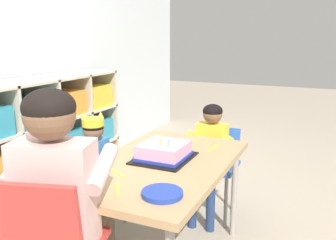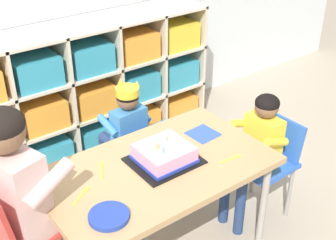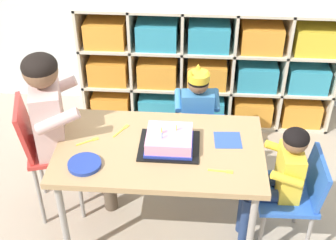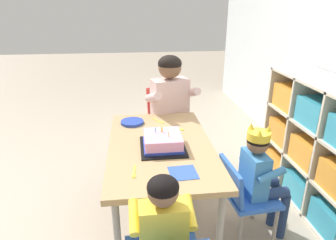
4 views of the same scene
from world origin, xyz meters
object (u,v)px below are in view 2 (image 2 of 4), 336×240
child_with_crown (125,125)px  classroom_chair_guest_side (266,157)px  adult_helper_seated (27,185)px  paper_plate_stack (109,216)px  classroom_chair_blue (136,153)px  classroom_chair_adult_side (12,233)px  fork_near_cake_tray (232,158)px  activity_table (157,175)px  birthday_cake_on_tray (164,155)px  fork_near_child_seat (102,169)px  fork_by_napkin (82,194)px  guest_at_table_side (257,144)px

child_with_crown → classroom_chair_guest_side: child_with_crown is taller
child_with_crown → classroom_chair_guest_side: (0.56, -0.67, -0.10)m
adult_helper_seated → classroom_chair_guest_side: size_ratio=1.75×
paper_plate_stack → classroom_chair_blue: bearing=50.4°
classroom_chair_adult_side → paper_plate_stack: size_ratio=4.59×
child_with_crown → adult_helper_seated: bearing=25.5°
adult_helper_seated → fork_near_cake_tray: size_ratio=8.44×
fork_near_cake_tray → classroom_chair_adult_side: bearing=-11.9°
activity_table → fork_near_cake_tray: (0.33, -0.17, 0.06)m
fork_near_cake_tray → birthday_cake_on_tray: bearing=-28.7°
activity_table → paper_plate_stack: 0.42m
fork_near_child_seat → birthday_cake_on_tray: bearing=94.8°
classroom_chair_guest_side → classroom_chair_blue: bearing=-137.0°
fork_near_cake_tray → fork_by_napkin: (-0.73, 0.20, 0.00)m
classroom_chair_guest_side → birthday_cake_on_tray: size_ratio=1.91×
adult_helper_seated → birthday_cake_on_tray: (0.63, -0.15, -0.02)m
child_with_crown → guest_at_table_side: (0.46, -0.67, 0.03)m
guest_at_table_side → activity_table: bearing=-96.0°
birthday_cake_on_tray → fork_near_child_seat: (-0.28, 0.13, -0.04)m
guest_at_table_side → adult_helper_seated: bearing=-101.0°
activity_table → fork_near_cake_tray: size_ratio=8.73×
paper_plate_stack → fork_by_napkin: 0.20m
classroom_chair_adult_side → adult_helper_seated: adult_helper_seated is taller
classroom_chair_blue → fork_near_child_seat: fork_near_child_seat is taller
child_with_crown → paper_plate_stack: bearing=49.6°
classroom_chair_blue → paper_plate_stack: paper_plate_stack is taller
paper_plate_stack → fork_by_napkin: paper_plate_stack is taller
child_with_crown → fork_by_napkin: child_with_crown is taller
child_with_crown → fork_by_napkin: (-0.59, -0.59, 0.13)m
classroom_chair_adult_side → guest_at_table_side: bearing=-113.5°
fork_by_napkin → classroom_chair_blue: bearing=-174.2°
birthday_cake_on_tray → paper_plate_stack: birthday_cake_on_tray is taller
child_with_crown → fork_near_cake_tray: 0.81m
activity_table → child_with_crown: child_with_crown is taller
fork_by_napkin → child_with_crown: bearing=-168.6°
classroom_chair_adult_side → fork_near_cake_tray: 1.08m
classroom_chair_adult_side → adult_helper_seated: size_ratio=0.73×
guest_at_table_side → fork_near_cake_tray: bearing=-70.8°
classroom_chair_blue → child_with_crown: child_with_crown is taller
paper_plate_stack → child_with_crown: bearing=54.5°
classroom_chair_blue → fork_by_napkin: bearing=34.7°
adult_helper_seated → fork_near_cake_tray: 0.98m
classroom_chair_blue → adult_helper_seated: bearing=19.5°
guest_at_table_side → paper_plate_stack: (-1.03, -0.13, 0.11)m
classroom_chair_adult_side → fork_near_cake_tray: size_ratio=6.14×
classroom_chair_blue → paper_plate_stack: bearing=45.5°
adult_helper_seated → guest_at_table_side: adult_helper_seated is taller
guest_at_table_side → classroom_chair_guest_side: bearing=90.0°
classroom_chair_blue → fork_by_napkin: fork_by_napkin is taller
classroom_chair_guest_side → fork_near_cake_tray: bearing=-75.1°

